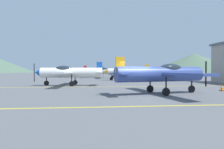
{
  "coord_description": "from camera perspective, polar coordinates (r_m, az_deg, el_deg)",
  "views": [
    {
      "loc": [
        -3.19,
        -13.97,
        1.88
      ],
      "look_at": [
        -0.51,
        14.0,
        1.2
      ],
      "focal_mm": 31.76,
      "sensor_mm": 36.0,
      "label": 1
    }
  ],
  "objects": [
    {
      "name": "ground_plane",
      "position": [
        14.46,
        7.37,
        -6.1
      ],
      "size": [
        400.0,
        400.0,
        0.0
      ],
      "primitive_type": "plane",
      "color": "#54565B"
    },
    {
      "name": "apron_line_near",
      "position": [
        10.55,
        12.37,
        -8.88
      ],
      "size": [
        80.0,
        0.16,
        0.01
      ],
      "primitive_type": "cube",
      "color": "yellow",
      "rests_on": "ground_plane"
    },
    {
      "name": "apron_line_far",
      "position": [
        22.03,
        2.88,
        -3.5
      ],
      "size": [
        80.0,
        0.16,
        0.01
      ],
      "primitive_type": "cube",
      "color": "yellow",
      "rests_on": "ground_plane"
    },
    {
      "name": "airplane_near",
      "position": [
        15.88,
        14.61,
        0.26
      ],
      "size": [
        8.21,
        9.35,
        2.81
      ],
      "color": "#33478C",
      "rests_on": "ground_plane"
    },
    {
      "name": "airplane_mid",
      "position": [
        23.92,
        -12.28,
        0.63
      ],
      "size": [
        8.15,
        9.38,
        2.81
      ],
      "color": "white",
      "rests_on": "ground_plane"
    },
    {
      "name": "airplane_far",
      "position": [
        34.95,
        4.15,
        0.89
      ],
      "size": [
        8.17,
        9.38,
        2.81
      ],
      "color": "silver",
      "rests_on": "ground_plane"
    },
    {
      "name": "airplane_back",
      "position": [
        44.94,
        -3.17,
        1.0
      ],
      "size": [
        8.13,
        9.36,
        2.81
      ],
      "color": "silver",
      "rests_on": "ground_plane"
    },
    {
      "name": "car_sedan",
      "position": [
        42.1,
        18.11,
        -0.09
      ],
      "size": [
        4.19,
        4.42,
        1.62
      ],
      "color": "black",
      "rests_on": "ground_plane"
    },
    {
      "name": "traffic_cone_front",
      "position": [
        20.07,
        29.11,
        -3.34
      ],
      "size": [
        0.36,
        0.36,
        0.59
      ],
      "color": "black",
      "rests_on": "ground_plane"
    },
    {
      "name": "hill_centerleft",
      "position": [
        144.89,
        22.52,
        3.07
      ],
      "size": [
        61.16,
        61.16,
        12.81
      ],
      "primitive_type": "cone",
      "color": "#4C6651",
      "rests_on": "ground_plane"
    }
  ]
}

